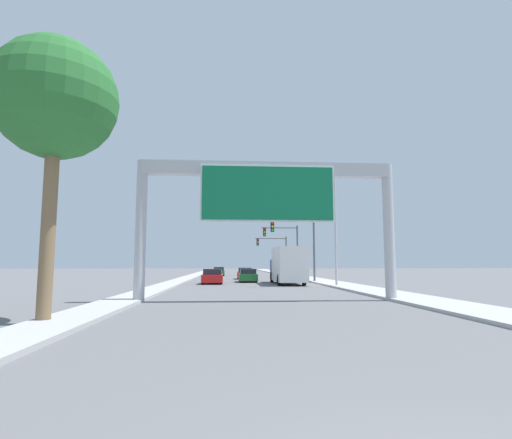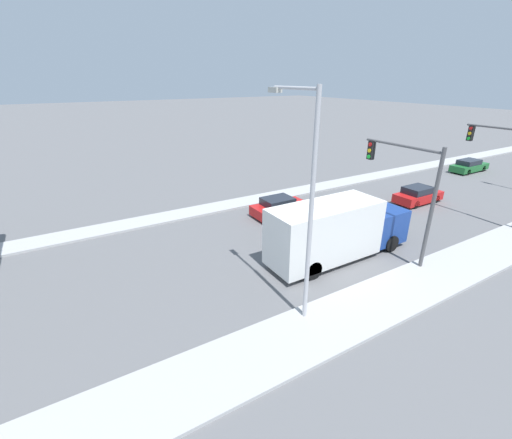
{
  "view_description": "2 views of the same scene",
  "coord_description": "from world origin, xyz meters",
  "px_view_note": "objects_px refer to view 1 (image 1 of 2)",
  "views": [
    {
      "loc": [
        -1.99,
        -2.48,
        1.93
      ],
      "look_at": [
        0.0,
        26.7,
        5.14
      ],
      "focal_mm": 28.0,
      "sensor_mm": 36.0,
      "label": 1
    },
    {
      "loc": [
        16.04,
        22.14,
        9.56
      ],
      "look_at": [
        0.52,
        31.38,
        2.04
      ],
      "focal_mm": 24.0,
      "sensor_mm": 36.0,
      "label": 2
    }
  ],
  "objects_px": {
    "car_mid_right": "(213,277)",
    "traffic_light_far_intersection": "(276,249)",
    "traffic_light_near_intersection": "(300,239)",
    "traffic_light_mid_block": "(286,243)",
    "car_mid_center": "(245,274)",
    "street_lamp_right": "(331,220)",
    "palm_tree_foreground": "(56,101)",
    "car_far_left": "(219,272)",
    "car_far_right": "(248,276)",
    "truck_box_primary": "(287,266)",
    "sign_gantry": "(268,196)"
  },
  "relations": [
    {
      "from": "car_mid_right",
      "to": "traffic_light_far_intersection",
      "type": "bearing_deg",
      "value": 68.66
    },
    {
      "from": "traffic_light_near_intersection",
      "to": "traffic_light_mid_block",
      "type": "distance_m",
      "value": 10.0
    },
    {
      "from": "traffic_light_mid_block",
      "to": "traffic_light_far_intersection",
      "type": "xyz_separation_m",
      "value": [
        -0.16,
        10.0,
        -0.45
      ]
    },
    {
      "from": "car_mid_center",
      "to": "street_lamp_right",
      "type": "xyz_separation_m",
      "value": [
        6.49,
        -17.09,
        4.87
      ]
    },
    {
      "from": "car_mid_center",
      "to": "palm_tree_foreground",
      "type": "distance_m",
      "value": 37.68
    },
    {
      "from": "street_lamp_right",
      "to": "car_far_left",
      "type": "bearing_deg",
      "value": 107.99
    },
    {
      "from": "car_far_right",
      "to": "palm_tree_foreground",
      "type": "xyz_separation_m",
      "value": [
        -7.86,
        -28.29,
        6.72
      ]
    },
    {
      "from": "truck_box_primary",
      "to": "palm_tree_foreground",
      "type": "distance_m",
      "value": 27.06
    },
    {
      "from": "traffic_light_near_intersection",
      "to": "traffic_light_mid_block",
      "type": "relative_size",
      "value": 0.97
    },
    {
      "from": "sign_gantry",
      "to": "palm_tree_foreground",
      "type": "xyz_separation_m",
      "value": [
        -7.86,
        -7.02,
        1.94
      ]
    },
    {
      "from": "car_mid_center",
      "to": "traffic_light_near_intersection",
      "type": "relative_size",
      "value": 0.64
    },
    {
      "from": "traffic_light_near_intersection",
      "to": "traffic_light_far_intersection",
      "type": "distance_m",
      "value": 20.0
    },
    {
      "from": "car_mid_right",
      "to": "traffic_light_near_intersection",
      "type": "distance_m",
      "value": 9.8
    },
    {
      "from": "truck_box_primary",
      "to": "traffic_light_mid_block",
      "type": "bearing_deg",
      "value": 82.1
    },
    {
      "from": "traffic_light_far_intersection",
      "to": "truck_box_primary",
      "type": "bearing_deg",
      "value": -94.13
    },
    {
      "from": "traffic_light_near_intersection",
      "to": "traffic_light_far_intersection",
      "type": "height_order",
      "value": "traffic_light_near_intersection"
    },
    {
      "from": "car_mid_right",
      "to": "traffic_light_mid_block",
      "type": "relative_size",
      "value": 0.62
    },
    {
      "from": "street_lamp_right",
      "to": "palm_tree_foreground",
      "type": "bearing_deg",
      "value": -126.85
    },
    {
      "from": "traffic_light_mid_block",
      "to": "truck_box_primary",
      "type": "bearing_deg",
      "value": -97.9
    },
    {
      "from": "palm_tree_foreground",
      "to": "car_far_right",
      "type": "bearing_deg",
      "value": 74.47
    },
    {
      "from": "traffic_light_mid_block",
      "to": "palm_tree_foreground",
      "type": "xyz_separation_m",
      "value": [
        -13.19,
        -37.12,
        2.83
      ]
    },
    {
      "from": "car_far_left",
      "to": "truck_box_primary",
      "type": "xyz_separation_m",
      "value": [
        7.0,
        -26.01,
        1.07
      ]
    },
    {
      "from": "sign_gantry",
      "to": "car_mid_right",
      "type": "bearing_deg",
      "value": 101.07
    },
    {
      "from": "car_far_right",
      "to": "truck_box_primary",
      "type": "height_order",
      "value": "truck_box_primary"
    },
    {
      "from": "traffic_light_far_intersection",
      "to": "car_mid_center",
      "type": "bearing_deg",
      "value": -115.43
    },
    {
      "from": "street_lamp_right",
      "to": "traffic_light_far_intersection",
      "type": "bearing_deg",
      "value": 92.68
    },
    {
      "from": "traffic_light_far_intersection",
      "to": "palm_tree_foreground",
      "type": "bearing_deg",
      "value": -105.47
    },
    {
      "from": "car_far_right",
      "to": "street_lamp_right",
      "type": "xyz_separation_m",
      "value": [
        6.49,
        -9.14,
        4.88
      ]
    },
    {
      "from": "traffic_light_near_intersection",
      "to": "street_lamp_right",
      "type": "relative_size",
      "value": 0.7
    },
    {
      "from": "truck_box_primary",
      "to": "traffic_light_near_intersection",
      "type": "distance_m",
      "value": 4.57
    },
    {
      "from": "car_mid_center",
      "to": "car_far_left",
      "type": "bearing_deg",
      "value": 104.36
    },
    {
      "from": "car_far_right",
      "to": "car_mid_right",
      "type": "distance_m",
      "value": 4.87
    },
    {
      "from": "car_far_right",
      "to": "traffic_light_far_intersection",
      "type": "relative_size",
      "value": 0.74
    },
    {
      "from": "car_far_right",
      "to": "traffic_light_mid_block",
      "type": "xyz_separation_m",
      "value": [
        5.34,
        8.84,
        3.89
      ]
    },
    {
      "from": "car_far_right",
      "to": "traffic_light_near_intersection",
      "type": "distance_m",
      "value": 6.59
    },
    {
      "from": "traffic_light_mid_block",
      "to": "car_mid_center",
      "type": "bearing_deg",
      "value": -170.51
    },
    {
      "from": "car_mid_center",
      "to": "car_far_right",
      "type": "relative_size",
      "value": 0.94
    },
    {
      "from": "car_far_left",
      "to": "traffic_light_near_intersection",
      "type": "bearing_deg",
      "value": -68.93
    },
    {
      "from": "street_lamp_right",
      "to": "truck_box_primary",
      "type": "bearing_deg",
      "value": 122.15
    },
    {
      "from": "car_mid_center",
      "to": "car_far_right",
      "type": "xyz_separation_m",
      "value": [
        0.0,
        -7.94,
        -0.01
      ]
    },
    {
      "from": "traffic_light_mid_block",
      "to": "traffic_light_far_intersection",
      "type": "distance_m",
      "value": 10.01
    },
    {
      "from": "car_mid_center",
      "to": "traffic_light_near_intersection",
      "type": "distance_m",
      "value": 11.18
    },
    {
      "from": "traffic_light_near_intersection",
      "to": "street_lamp_right",
      "type": "bearing_deg",
      "value": -81.36
    },
    {
      "from": "car_far_left",
      "to": "palm_tree_foreground",
      "type": "xyz_separation_m",
      "value": [
        -4.36,
        -49.9,
        6.73
      ]
    },
    {
      "from": "car_far_left",
      "to": "palm_tree_foreground",
      "type": "distance_m",
      "value": 50.54
    },
    {
      "from": "car_mid_center",
      "to": "truck_box_primary",
      "type": "bearing_deg",
      "value": -74.16
    },
    {
      "from": "truck_box_primary",
      "to": "traffic_light_far_intersection",
      "type": "distance_m",
      "value": 23.41
    },
    {
      "from": "sign_gantry",
      "to": "palm_tree_foreground",
      "type": "relative_size",
      "value": 1.42
    },
    {
      "from": "truck_box_primary",
      "to": "street_lamp_right",
      "type": "xyz_separation_m",
      "value": [
        2.99,
        -4.75,
        3.81
      ]
    },
    {
      "from": "palm_tree_foreground",
      "to": "street_lamp_right",
      "type": "distance_m",
      "value": 23.99
    }
  ]
}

